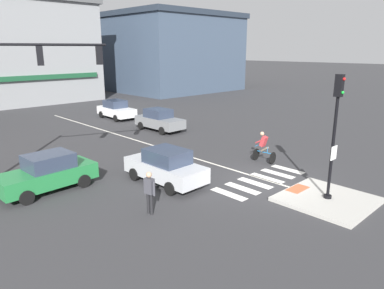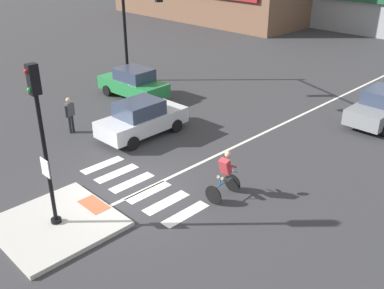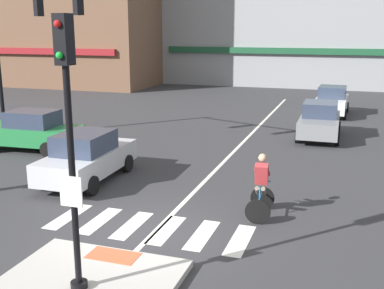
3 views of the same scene
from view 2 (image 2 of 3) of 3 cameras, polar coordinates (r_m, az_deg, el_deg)
name	(u,v)px [view 2 (image 2 of 3)]	position (r m, az deg, el deg)	size (l,w,h in m)	color
ground_plane	(132,191)	(15.65, -7.83, -6.00)	(300.00, 300.00, 0.00)	#333335
traffic_island	(57,224)	(14.38, -17.14, -9.81)	(3.38, 3.40, 0.15)	#B2AFA8
tactile_pad_front	(94,205)	(14.85, -12.62, -7.61)	(1.10, 0.60, 0.01)	#DB5B38
signal_pole	(42,134)	(12.91, -18.90, 1.35)	(0.44, 0.38, 4.97)	black
crosswalk_stripe_a	(102,165)	(17.52, -11.54, -2.61)	(0.44, 1.80, 0.01)	silver
crosswalk_stripe_b	(117,173)	(16.83, -9.74, -3.70)	(0.44, 1.80, 0.01)	silver
crosswalk_stripe_c	(132,182)	(16.16, -7.79, -4.88)	(0.44, 1.80, 0.01)	silver
crosswalk_stripe_d	(148,192)	(15.52, -5.67, -6.15)	(0.44, 1.80, 0.01)	silver
crosswalk_stripe_e	(166,202)	(14.90, -3.36, -7.52)	(0.44, 1.80, 0.01)	silver
crosswalk_stripe_f	(186,214)	(14.33, -0.83, -8.99)	(0.44, 1.80, 0.01)	silver
lane_centre_line	(297,117)	(22.25, 13.41, 3.46)	(0.14, 28.00, 0.01)	silver
traffic_light_mast	(134,8)	(24.78, -7.54, 17.10)	(5.85, 2.26, 6.45)	black
car_silver_westbound_near	(142,118)	(19.50, -6.54, 3.37)	(1.92, 4.14, 1.64)	silver
car_grey_eastbound_far	(381,107)	(22.55, 23.28, 4.52)	(1.88, 4.12, 1.64)	slate
car_green_cross_left	(133,83)	(24.35, -7.61, 7.89)	(4.18, 2.01, 1.64)	#237A3D
cyclist	(225,174)	(14.80, 4.27, -3.87)	(0.73, 1.13, 1.68)	black
pedestrian_at_curb_left	(70,112)	(20.34, -15.58, 4.05)	(0.28, 0.54, 1.67)	black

